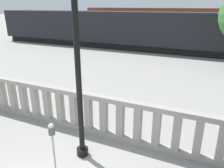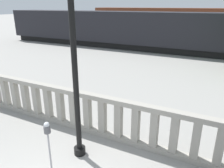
% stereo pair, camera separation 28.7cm
% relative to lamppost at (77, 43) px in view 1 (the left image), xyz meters
% --- Properties ---
extents(balustrade, '(15.18, 0.24, 1.32)m').
position_rel_lamppost_xyz_m(balustrade, '(0.38, 1.06, -2.33)').
color(balustrade, '#9E998E').
rests_on(balustrade, ground).
extents(lamppost, '(0.35, 0.35, 5.29)m').
position_rel_lamppost_xyz_m(lamppost, '(0.00, 0.00, 0.00)').
color(lamppost, black).
rests_on(lamppost, ground).
extents(parking_meter, '(0.15, 0.15, 1.42)m').
position_rel_lamppost_xyz_m(parking_meter, '(-0.14, -0.94, -1.89)').
color(parking_meter, '#99999E').
rests_on(parking_meter, ground).
extents(train_near, '(30.00, 2.91, 3.83)m').
position_rel_lamppost_xyz_m(train_near, '(-2.69, 14.83, -1.29)').
color(train_near, black).
rests_on(train_near, ground).
extents(train_far, '(24.89, 3.13, 4.00)m').
position_rel_lamppost_xyz_m(train_far, '(-1.20, 25.47, -1.20)').
color(train_far, black).
rests_on(train_far, ground).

